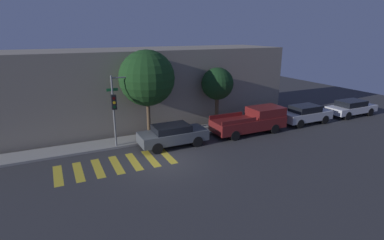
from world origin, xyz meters
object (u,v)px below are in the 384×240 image
traffic_light_pole (119,99)px  tree_midblock (217,84)px  sedan_near_corner (173,135)px  tree_near_corner (147,78)px  pickup_truck (252,121)px  sedan_far_end (351,107)px  sedan_middle (305,114)px

traffic_light_pole → tree_midblock: (7.60, 0.93, 0.23)m
sedan_near_corner → tree_near_corner: (-0.89, 2.20, 3.43)m
pickup_truck → tree_near_corner: tree_near_corner is taller
traffic_light_pole → tree_near_corner: bearing=23.4°
traffic_light_pole → pickup_truck: size_ratio=0.83×
traffic_light_pole → tree_near_corner: size_ratio=0.76×
sedan_far_end → tree_midblock: tree_midblock is taller
pickup_truck → sedan_far_end: size_ratio=1.19×
sedan_middle → tree_near_corner: tree_near_corner is taller
traffic_light_pole → sedan_far_end: (20.10, -1.27, -2.44)m
traffic_light_pole → tree_midblock: 7.66m
sedan_near_corner → pickup_truck: size_ratio=0.79×
sedan_middle → tree_midblock: size_ratio=0.92×
traffic_light_pole → tree_midblock: tree_midblock is taller
pickup_truck → sedan_far_end: pickup_truck is taller
sedan_far_end → tree_near_corner: (-17.96, 2.20, 3.46)m
sedan_near_corner → tree_midblock: bearing=25.7°
tree_near_corner → tree_midblock: 5.51m
tree_near_corner → tree_midblock: tree_near_corner is taller
pickup_truck → tree_midblock: size_ratio=1.20×
sedan_near_corner → sedan_far_end: sedan_near_corner is taller
traffic_light_pole → sedan_near_corner: 4.08m
pickup_truck → tree_near_corner: (-7.21, 2.20, 3.29)m
sedan_near_corner → pickup_truck: (6.32, 0.00, 0.14)m
tree_near_corner → traffic_light_pole: bearing=-156.6°
pickup_truck → sedan_middle: 5.27m
traffic_light_pole → sedan_middle: size_ratio=1.08×
sedan_near_corner → tree_midblock: (4.56, 2.20, 2.64)m
traffic_light_pole → sedan_far_end: 20.29m
sedan_near_corner → sedan_far_end: bearing=0.0°
tree_near_corner → tree_midblock: (5.45, 0.00, -0.79)m
pickup_truck → sedan_far_end: bearing=-0.0°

